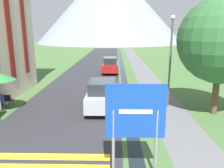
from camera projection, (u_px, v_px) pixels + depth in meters
ground_plane at (112, 76)px, 23.34m from camera, size 160.00×160.00×0.00m
road at (97, 63)px, 33.11m from camera, size 6.40×60.00×0.01m
footpath at (137, 63)px, 32.99m from camera, size 2.20×60.00×0.01m
drainage_channel at (121, 63)px, 33.04m from camera, size 0.60×60.00×0.00m
crosswalk_marking at (32, 168)px, 7.67m from camera, size 5.44×1.84×0.01m
mountain_distant at (110, 3)px, 90.59m from camera, size 60.27×60.27×32.44m
road_sign at (135, 118)px, 6.84m from camera, size 1.89×0.11×3.13m
parked_car_near at (103, 95)px, 13.30m from camera, size 1.89×3.91×1.82m
parked_car_far at (110, 65)px, 25.03m from camera, size 1.80×4.01×1.82m
cafe_chair_far_left at (8, 100)px, 13.65m from camera, size 0.40×0.40×0.85m
person_seated_far at (1, 100)px, 13.12m from camera, size 0.32×0.32×1.20m
streetlamp at (171, 55)px, 13.31m from camera, size 0.28×0.28×5.61m
tree_by_path at (221, 40)px, 11.81m from camera, size 4.72×4.72×6.57m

